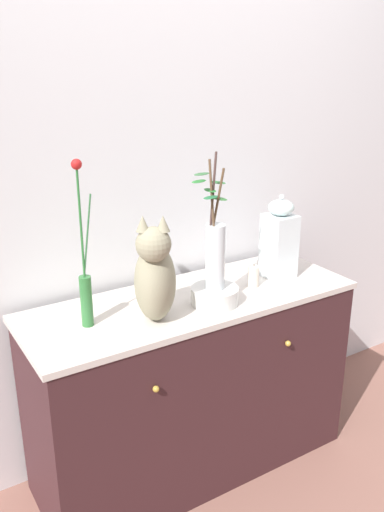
% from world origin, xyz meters
% --- Properties ---
extents(ground_plane, '(6.00, 6.00, 0.00)m').
position_xyz_m(ground_plane, '(0.00, 0.00, 0.00)').
color(ground_plane, '#8A5D50').
extents(wall_back, '(4.40, 0.08, 2.60)m').
position_xyz_m(wall_back, '(0.00, 0.32, 1.30)').
color(wall_back, silver).
rests_on(wall_back, ground_plane).
extents(sideboard, '(1.38, 0.50, 0.81)m').
position_xyz_m(sideboard, '(0.00, -0.00, 0.41)').
color(sideboard, '#3A1E21').
rests_on(sideboard, ground_plane).
extents(cat_sitting, '(0.28, 0.39, 0.41)m').
position_xyz_m(cat_sitting, '(-0.21, -0.09, 0.99)').
color(cat_sitting, gray).
rests_on(cat_sitting, sideboard).
extents(vase_slim_green, '(0.07, 0.04, 0.60)m').
position_xyz_m(vase_slim_green, '(-0.44, 0.00, 0.98)').
color(vase_slim_green, '#2E6F35').
rests_on(vase_slim_green, sideboard).
extents(bowl_porcelain, '(0.19, 0.19, 0.07)m').
position_xyz_m(bowl_porcelain, '(0.05, -0.09, 0.85)').
color(bowl_porcelain, silver).
rests_on(bowl_porcelain, sideboard).
extents(vase_glass_clear, '(0.18, 0.14, 0.52)m').
position_xyz_m(vase_glass_clear, '(0.05, -0.09, 1.03)').
color(vase_glass_clear, silver).
rests_on(vase_glass_clear, bowl_porcelain).
extents(jar_lidded_porcelain, '(0.12, 0.12, 0.37)m').
position_xyz_m(jar_lidded_porcelain, '(0.44, 0.00, 0.98)').
color(jar_lidded_porcelain, white).
rests_on(jar_lidded_porcelain, sideboard).
extents(candle_pillar, '(0.05, 0.05, 0.10)m').
position_xyz_m(candle_pillar, '(0.28, -0.03, 0.86)').
color(candle_pillar, beige).
rests_on(candle_pillar, sideboard).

